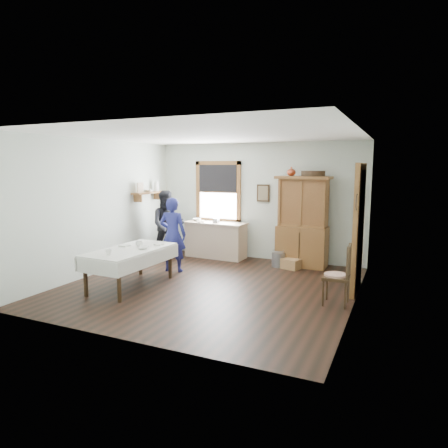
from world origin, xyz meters
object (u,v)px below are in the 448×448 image
(china_hutch, at_px, (302,222))
(dining_table, at_px, (131,268))
(work_counter, at_px, (216,240))
(figure_dark, at_px, (168,228))
(spindle_chair, at_px, (336,274))
(woman_blue, at_px, (173,237))
(pail, at_px, (278,259))
(wicker_basket, at_px, (291,264))

(china_hutch, xyz_separation_m, dining_table, (-2.45, -2.78, -0.63))
(work_counter, relative_size, china_hutch, 0.76)
(work_counter, bearing_deg, china_hutch, 2.52)
(figure_dark, bearing_deg, spindle_chair, -58.49)
(dining_table, height_order, woman_blue, woman_blue)
(dining_table, xyz_separation_m, figure_dark, (-0.58, 2.16, 0.40))
(pail, height_order, woman_blue, woman_blue)
(work_counter, bearing_deg, figure_dark, -144.08)
(dining_table, xyz_separation_m, pail, (2.01, 2.52, -0.19))
(wicker_basket, bearing_deg, work_counter, 169.79)
(pail, distance_m, wicker_basket, 0.31)
(work_counter, height_order, woman_blue, woman_blue)
(china_hutch, distance_m, pail, 0.97)
(dining_table, bearing_deg, wicker_basket, 46.51)
(pail, bearing_deg, china_hutch, 30.50)
(china_hutch, height_order, wicker_basket, china_hutch)
(work_counter, bearing_deg, pail, -6.54)
(wicker_basket, height_order, woman_blue, woman_blue)
(work_counter, bearing_deg, wicker_basket, -7.55)
(china_hutch, bearing_deg, spindle_chair, -62.25)
(china_hutch, bearing_deg, dining_table, -129.55)
(dining_table, bearing_deg, work_counter, 82.41)
(work_counter, distance_m, woman_blue, 1.57)
(wicker_basket, distance_m, figure_dark, 2.96)
(work_counter, xyz_separation_m, dining_table, (-0.37, -2.78, -0.08))
(dining_table, distance_m, wicker_basket, 3.36)
(work_counter, bearing_deg, spindle_chair, -32.49)
(dining_table, relative_size, spindle_chair, 1.79)
(work_counter, relative_size, figure_dark, 0.99)
(work_counter, distance_m, dining_table, 2.81)
(china_hutch, bearing_deg, figure_dark, -166.60)
(figure_dark, bearing_deg, dining_table, -112.26)
(work_counter, height_order, spindle_chair, spindle_chair)
(spindle_chair, distance_m, woman_blue, 3.48)
(spindle_chair, height_order, pail, spindle_chair)
(dining_table, distance_m, spindle_chair, 3.57)
(spindle_chair, xyz_separation_m, pail, (-1.52, 1.96, -0.33))
(dining_table, distance_m, woman_blue, 1.31)
(pail, height_order, wicker_basket, pail)
(china_hutch, xyz_separation_m, spindle_chair, (1.07, -2.22, -0.49))
(figure_dark, bearing_deg, wicker_basket, -31.78)
(wicker_basket, xyz_separation_m, figure_dark, (-2.88, -0.27, 0.64))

